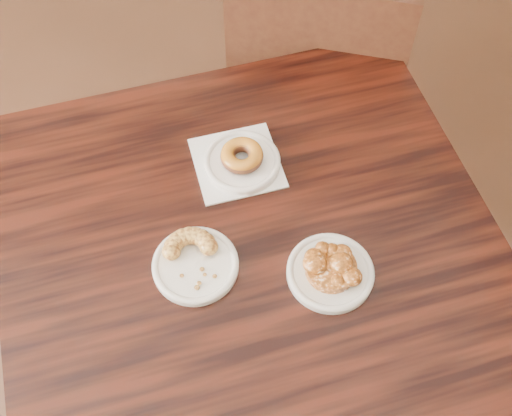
{
  "coord_description": "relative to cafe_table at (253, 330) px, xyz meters",
  "views": [
    {
      "loc": [
        0.12,
        -0.29,
        1.74
      ],
      "look_at": [
        0.21,
        0.3,
        0.8
      ],
      "focal_mm": 45.0,
      "sensor_mm": 36.0,
      "label": 1
    }
  ],
  "objects": [
    {
      "name": "glazed_donut",
      "position": [
        0.01,
        0.18,
        0.41
      ],
      "size": [
        0.08,
        0.08,
        0.03
      ],
      "primitive_type": "torus",
      "color": "#995D16",
      "rests_on": "plate_donut"
    },
    {
      "name": "cafe_table",
      "position": [
        0.0,
        0.0,
        0.0
      ],
      "size": [
        0.99,
        0.99,
        0.75
      ],
      "primitive_type": "cube",
      "rotation": [
        0.0,
        0.0,
        0.14
      ],
      "color": "black",
      "rests_on": "floor"
    },
    {
      "name": "chair_far",
      "position": [
        0.27,
        0.66,
        0.08
      ],
      "size": [
        0.57,
        0.57,
        0.9
      ],
      "primitive_type": null,
      "rotation": [
        0.0,
        0.0,
        2.79
      ],
      "color": "black",
      "rests_on": "floor"
    },
    {
      "name": "cruller_fragment",
      "position": [
        -0.1,
        -0.02,
        0.4
      ],
      "size": [
        0.11,
        0.11,
        0.03
      ],
      "primitive_type": null,
      "color": "#603213",
      "rests_on": "plate_cruller"
    },
    {
      "name": "apple_fritter",
      "position": [
        0.13,
        -0.07,
        0.4
      ],
      "size": [
        0.12,
        0.12,
        0.03
      ],
      "primitive_type": null,
      "color": "#452007",
      "rests_on": "plate_fritter"
    },
    {
      "name": "plate_fritter",
      "position": [
        0.13,
        -0.07,
        0.38
      ],
      "size": [
        0.15,
        0.15,
        0.01
      ],
      "primitive_type": "cylinder",
      "color": "silver",
      "rests_on": "cafe_table"
    },
    {
      "name": "plate_donut",
      "position": [
        0.01,
        0.18,
        0.38
      ],
      "size": [
        0.15,
        0.15,
        0.01
      ],
      "primitive_type": "cylinder",
      "color": "white",
      "rests_on": "napkin"
    },
    {
      "name": "room_walls",
      "position": [
        -0.19,
        -0.24,
        1.02
      ],
      "size": [
        5.02,
        5.02,
        2.8
      ],
      "color": "tan",
      "rests_on": "floor"
    },
    {
      "name": "napkin",
      "position": [
        -0.0,
        0.19,
        0.38
      ],
      "size": [
        0.18,
        0.18,
        0.0
      ],
      "primitive_type": "cube",
      "rotation": [
        0.0,
        0.0,
        0.13
      ],
      "color": "white",
      "rests_on": "cafe_table"
    },
    {
      "name": "plate_cruller",
      "position": [
        -0.1,
        -0.02,
        0.38
      ],
      "size": [
        0.15,
        0.15,
        0.01
      ],
      "primitive_type": "cylinder",
      "color": "white",
      "rests_on": "cafe_table"
    }
  ]
}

